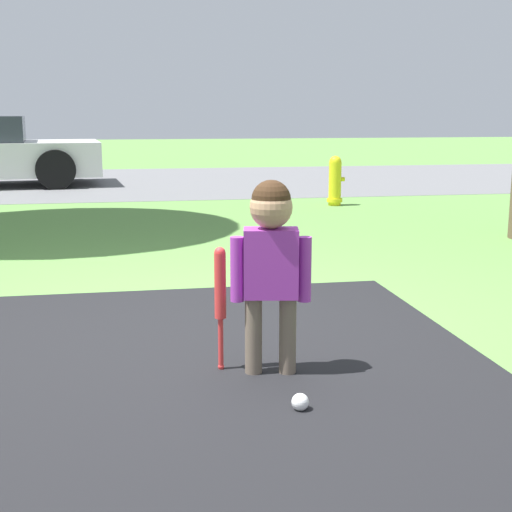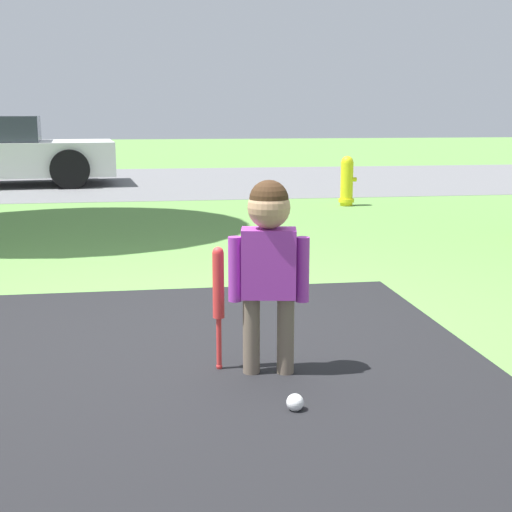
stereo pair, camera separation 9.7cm
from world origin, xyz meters
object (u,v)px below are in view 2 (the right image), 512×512
at_px(fire_hydrant, 347,181).
at_px(baseball_bat, 218,291).
at_px(sports_ball, 295,402).
at_px(child, 269,250).

bearing_deg(fire_hydrant, baseball_bat, -111.30).
xyz_separation_m(sports_ball, fire_hydrant, (2.07, 6.55, 0.29)).
distance_m(child, fire_hydrant, 6.46).
relative_size(sports_ball, fire_hydrant, 0.11).
relative_size(child, fire_hydrant, 1.41).
bearing_deg(baseball_bat, fire_hydrant, 68.70).
height_order(child, sports_ball, child).
xyz_separation_m(child, baseball_bat, (-0.23, 0.09, -0.21)).
height_order(child, fire_hydrant, child).
bearing_deg(fire_hydrant, sports_ball, -107.55).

